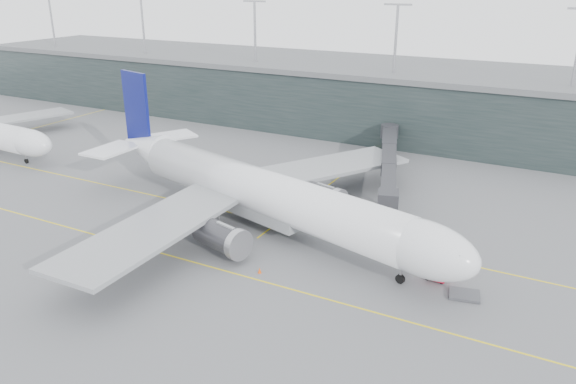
% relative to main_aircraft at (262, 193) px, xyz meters
% --- Properties ---
extents(ground, '(320.00, 320.00, 0.00)m').
position_rel_main_aircraft_xyz_m(ground, '(-3.67, 6.33, -5.44)').
color(ground, '#56565B').
rests_on(ground, ground).
extents(taxiline_a, '(160.00, 0.25, 0.02)m').
position_rel_main_aircraft_xyz_m(taxiline_a, '(-3.67, 2.33, -5.43)').
color(taxiline_a, yellow).
rests_on(taxiline_a, ground).
extents(taxiline_b, '(160.00, 0.25, 0.02)m').
position_rel_main_aircraft_xyz_m(taxiline_b, '(-3.67, -13.67, -5.43)').
color(taxiline_b, yellow).
rests_on(taxiline_b, ground).
extents(taxiline_lead_main, '(0.25, 60.00, 0.02)m').
position_rel_main_aircraft_xyz_m(taxiline_lead_main, '(1.33, 26.33, -5.43)').
color(taxiline_lead_main, yellow).
rests_on(taxiline_lead_main, ground).
extents(taxiline_lead_adj, '(0.25, 60.00, 0.02)m').
position_rel_main_aircraft_xyz_m(taxiline_lead_adj, '(-78.67, 26.33, -5.43)').
color(taxiline_lead_adj, yellow).
rests_on(taxiline_lead_adj, ground).
extents(terminal, '(240.00, 36.00, 29.00)m').
position_rel_main_aircraft_xyz_m(terminal, '(-3.67, 64.33, 2.17)').
color(terminal, black).
rests_on(terminal, ground).
extents(main_aircraft, '(68.22, 62.80, 19.40)m').
position_rel_main_aircraft_xyz_m(main_aircraft, '(0.00, 0.00, 0.00)').
color(main_aircraft, white).
rests_on(main_aircraft, ground).
extents(jet_bridge, '(14.89, 42.75, 5.96)m').
position_rel_main_aircraft_xyz_m(jet_bridge, '(11.60, 28.77, -0.99)').
color(jet_bridge, '#29292E').
rests_on(jet_bridge, ground).
extents(gse_cart, '(2.49, 1.63, 1.66)m').
position_rel_main_aircraft_xyz_m(gse_cart, '(26.62, -3.46, -4.52)').
color(gse_cart, '#B90D26').
rests_on(gse_cart, ground).
extents(baggage_dolly, '(3.94, 3.41, 0.34)m').
position_rel_main_aircraft_xyz_m(baggage_dolly, '(30.50, -5.60, -5.24)').
color(baggage_dolly, '#3E3F44').
rests_on(baggage_dolly, ground).
extents(uld_a, '(2.18, 1.90, 1.71)m').
position_rel_main_aircraft_xyz_m(uld_a, '(-8.04, 16.18, -4.55)').
color(uld_a, '#323237').
rests_on(uld_a, ground).
extents(uld_b, '(2.54, 2.32, 1.87)m').
position_rel_main_aircraft_xyz_m(uld_b, '(-6.22, 17.28, -4.46)').
color(uld_b, '#323237').
rests_on(uld_b, ground).
extents(uld_c, '(2.30, 2.03, 1.78)m').
position_rel_main_aircraft_xyz_m(uld_c, '(-3.55, 17.38, -4.51)').
color(uld_c, '#323237').
rests_on(uld_c, ground).
extents(cone_nose, '(0.48, 0.48, 0.76)m').
position_rel_main_aircraft_xyz_m(cone_nose, '(30.39, 0.12, -5.06)').
color(cone_nose, '#E64A0C').
rests_on(cone_nose, ground).
extents(cone_wing_stbd, '(0.47, 0.47, 0.75)m').
position_rel_main_aircraft_xyz_m(cone_wing_stbd, '(6.76, -12.07, -5.07)').
color(cone_wing_stbd, '#F14F0D').
rests_on(cone_wing_stbd, ground).
extents(cone_wing_port, '(0.42, 0.42, 0.66)m').
position_rel_main_aircraft_xyz_m(cone_wing_port, '(3.34, 18.18, -5.11)').
color(cone_wing_port, '#DD550C').
rests_on(cone_wing_port, ground).
extents(cone_tail, '(0.41, 0.41, 0.66)m').
position_rel_main_aircraft_xyz_m(cone_tail, '(-13.90, -3.18, -5.12)').
color(cone_tail, '#E3520C').
rests_on(cone_tail, ground).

